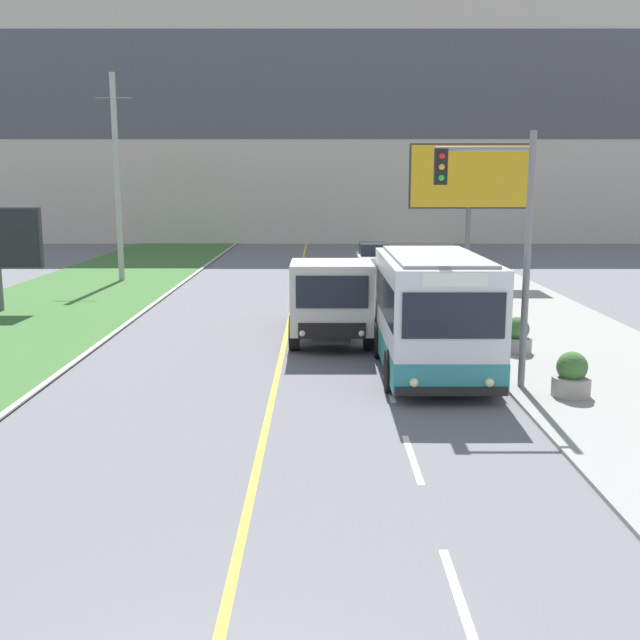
{
  "coord_description": "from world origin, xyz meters",
  "views": [
    {
      "loc": [
        1.09,
        -4.92,
        4.87
      ],
      "look_at": [
        1.1,
        13.85,
        1.4
      ],
      "focal_mm": 42.0,
      "sensor_mm": 36.0,
      "label": 1
    }
  ],
  "objects_px": {
    "traffic_light_mast": "(501,229)",
    "planter_round_near": "(571,377)",
    "planter_round_second": "(516,337)",
    "dump_truck": "(331,301)",
    "billboard_large": "(469,180)",
    "city_bus": "(433,315)",
    "car_distant": "(373,256)",
    "planter_round_far": "(457,291)",
    "utility_pole_far": "(117,178)",
    "planter_round_third": "(487,310)"
  },
  "relations": [
    {
      "from": "city_bus",
      "to": "billboard_large",
      "type": "xyz_separation_m",
      "value": [
        4.21,
        17.25,
        3.4
      ]
    },
    {
      "from": "traffic_light_mast",
      "to": "planter_round_third",
      "type": "height_order",
      "value": "traffic_light_mast"
    },
    {
      "from": "city_bus",
      "to": "planter_round_far",
      "type": "bearing_deg",
      "value": 76.44
    },
    {
      "from": "billboard_large",
      "to": "city_bus",
      "type": "bearing_deg",
      "value": -103.71
    },
    {
      "from": "city_bus",
      "to": "planter_round_far",
      "type": "height_order",
      "value": "city_bus"
    },
    {
      "from": "traffic_light_mast",
      "to": "planter_round_near",
      "type": "relative_size",
      "value": 5.83
    },
    {
      "from": "traffic_light_mast",
      "to": "planter_round_far",
      "type": "xyz_separation_m",
      "value": [
        1.37,
        12.44,
        -3.26
      ]
    },
    {
      "from": "car_distant",
      "to": "billboard_large",
      "type": "xyz_separation_m",
      "value": [
        4.03,
        -6.66,
        4.27
      ]
    },
    {
      "from": "utility_pole_far",
      "to": "traffic_light_mast",
      "type": "distance_m",
      "value": 24.36
    },
    {
      "from": "dump_truck",
      "to": "billboard_large",
      "type": "xyz_separation_m",
      "value": [
        6.74,
        13.38,
        3.66
      ]
    },
    {
      "from": "dump_truck",
      "to": "billboard_large",
      "type": "distance_m",
      "value": 15.42
    },
    {
      "from": "traffic_light_mast",
      "to": "billboard_large",
      "type": "distance_m",
      "value": 18.94
    },
    {
      "from": "planter_round_near",
      "to": "planter_round_second",
      "type": "bearing_deg",
      "value": 91.3
    },
    {
      "from": "dump_truck",
      "to": "planter_round_second",
      "type": "bearing_deg",
      "value": -17.9
    },
    {
      "from": "billboard_large",
      "to": "planter_round_third",
      "type": "xyz_separation_m",
      "value": [
        -1.35,
        -10.66,
        -4.41
      ]
    },
    {
      "from": "city_bus",
      "to": "car_distant",
      "type": "relative_size",
      "value": 1.38
    },
    {
      "from": "utility_pole_far",
      "to": "planter_round_near",
      "type": "distance_m",
      "value": 26.3
    },
    {
      "from": "city_bus",
      "to": "car_distant",
      "type": "distance_m",
      "value": 23.93
    },
    {
      "from": "planter_round_third",
      "to": "planter_round_far",
      "type": "bearing_deg",
      "value": 92.59
    },
    {
      "from": "city_bus",
      "to": "planter_round_second",
      "type": "xyz_separation_m",
      "value": [
        2.73,
        2.17,
        -1.03
      ]
    },
    {
      "from": "car_distant",
      "to": "utility_pole_far",
      "type": "distance_m",
      "value": 14.72
    },
    {
      "from": "dump_truck",
      "to": "planter_round_third",
      "type": "bearing_deg",
      "value": 26.83
    },
    {
      "from": "planter_round_second",
      "to": "planter_round_far",
      "type": "distance_m",
      "value": 8.85
    },
    {
      "from": "car_distant",
      "to": "billboard_large",
      "type": "distance_m",
      "value": 8.88
    },
    {
      "from": "traffic_light_mast",
      "to": "city_bus",
      "type": "bearing_deg",
      "value": 132.0
    },
    {
      "from": "planter_round_far",
      "to": "planter_round_third",
      "type": "bearing_deg",
      "value": -87.41
    },
    {
      "from": "planter_round_near",
      "to": "planter_round_second",
      "type": "height_order",
      "value": "planter_round_near"
    },
    {
      "from": "planter_round_near",
      "to": "planter_round_second",
      "type": "distance_m",
      "value": 4.42
    },
    {
      "from": "city_bus",
      "to": "car_distant",
      "type": "bearing_deg",
      "value": 89.58
    },
    {
      "from": "city_bus",
      "to": "billboard_large",
      "type": "distance_m",
      "value": 18.08
    },
    {
      "from": "billboard_large",
      "to": "planter_round_third",
      "type": "bearing_deg",
      "value": -97.22
    },
    {
      "from": "traffic_light_mast",
      "to": "planter_round_far",
      "type": "distance_m",
      "value": 12.94
    },
    {
      "from": "planter_round_third",
      "to": "planter_round_near",
      "type": "bearing_deg",
      "value": -90.16
    },
    {
      "from": "dump_truck",
      "to": "traffic_light_mast",
      "type": "height_order",
      "value": "traffic_light_mast"
    },
    {
      "from": "car_distant",
      "to": "planter_round_near",
      "type": "relative_size",
      "value": 4.18
    },
    {
      "from": "utility_pole_far",
      "to": "traffic_light_mast",
      "type": "xyz_separation_m",
      "value": [
        14.06,
        -19.86,
        -1.24
      ]
    },
    {
      "from": "dump_truck",
      "to": "car_distant",
      "type": "bearing_deg",
      "value": 82.32
    },
    {
      "from": "planter_round_far",
      "to": "dump_truck",
      "type": "bearing_deg",
      "value": -125.96
    },
    {
      "from": "traffic_light_mast",
      "to": "billboard_large",
      "type": "height_order",
      "value": "billboard_large"
    },
    {
      "from": "planter_round_far",
      "to": "planter_round_second",
      "type": "bearing_deg",
      "value": -89.51
    },
    {
      "from": "utility_pole_far",
      "to": "dump_truck",
      "type": "bearing_deg",
      "value": -54.88
    },
    {
      "from": "billboard_large",
      "to": "traffic_light_mast",
      "type": "bearing_deg",
      "value": -98.89
    },
    {
      "from": "utility_pole_far",
      "to": "planter_round_second",
      "type": "distance_m",
      "value": 22.92
    },
    {
      "from": "car_distant",
      "to": "planter_round_far",
      "type": "distance_m",
      "value": 13.13
    },
    {
      "from": "planter_round_second",
      "to": "car_distant",
      "type": "bearing_deg",
      "value": 96.71
    },
    {
      "from": "utility_pole_far",
      "to": "planter_round_far",
      "type": "xyz_separation_m",
      "value": [
        15.43,
        -7.41,
        -4.51
      ]
    },
    {
      "from": "city_bus",
      "to": "planter_round_near",
      "type": "distance_m",
      "value": 3.76
    },
    {
      "from": "dump_truck",
      "to": "planter_round_far",
      "type": "distance_m",
      "value": 8.86
    },
    {
      "from": "billboard_large",
      "to": "planter_round_second",
      "type": "bearing_deg",
      "value": -95.59
    },
    {
      "from": "city_bus",
      "to": "traffic_light_mast",
      "type": "height_order",
      "value": "traffic_light_mast"
    }
  ]
}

